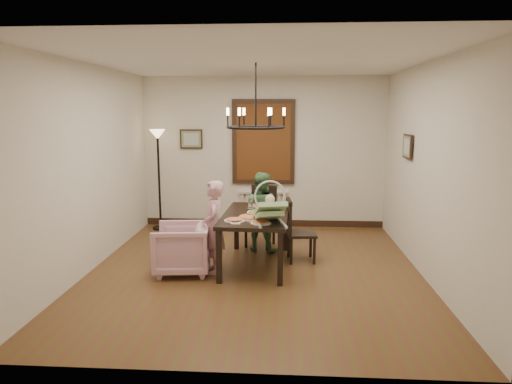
# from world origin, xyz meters

# --- Properties ---
(room_shell) EXTENTS (4.51, 5.00, 2.81)m
(room_shell) POSITION_xyz_m (0.00, 0.37, 1.40)
(room_shell) COLOR brown
(room_shell) RESTS_ON ground
(dining_table) EXTENTS (0.97, 1.63, 0.75)m
(dining_table) POSITION_xyz_m (0.00, 0.23, 0.66)
(dining_table) COLOR black
(dining_table) RESTS_ON room_shell
(chair_far) EXTENTS (0.54, 0.54, 0.98)m
(chair_far) POSITION_xyz_m (0.01, 1.18, 0.49)
(chair_far) COLOR black
(chair_far) RESTS_ON room_shell
(chair_right) EXTENTS (0.45, 0.45, 0.92)m
(chair_right) POSITION_xyz_m (0.65, 0.47, 0.46)
(chair_right) COLOR black
(chair_right) RESTS_ON room_shell
(armchair) EXTENTS (0.81, 0.79, 0.67)m
(armchair) POSITION_xyz_m (-0.98, -0.13, 0.34)
(armchair) COLOR #E5AFC9
(armchair) RESTS_ON room_shell
(elderly_woman) EXTENTS (0.29, 0.41, 1.04)m
(elderly_woman) POSITION_xyz_m (-0.55, -0.09, 0.52)
(elderly_woman) COLOR #CC909C
(elderly_woman) RESTS_ON room_shell
(seated_man) EXTENTS (0.60, 0.53, 1.03)m
(seated_man) POSITION_xyz_m (0.03, 0.93, 0.52)
(seated_man) COLOR #477747
(seated_man) RESTS_ON room_shell
(baby_bouncer) EXTENTS (0.54, 0.66, 0.38)m
(baby_bouncer) POSITION_xyz_m (0.21, -0.31, 0.94)
(baby_bouncer) COLOR #A6D895
(baby_bouncer) RESTS_ON dining_table
(salad_bowl) EXTENTS (0.29, 0.29, 0.07)m
(salad_bowl) POSITION_xyz_m (0.01, 0.10, 0.78)
(salad_bowl) COLOR white
(salad_bowl) RESTS_ON dining_table
(pizza_platter) EXTENTS (0.33, 0.33, 0.04)m
(pizza_platter) POSITION_xyz_m (-0.05, -0.08, 0.77)
(pizza_platter) COLOR tan
(pizza_platter) RESTS_ON dining_table
(drinking_glass) EXTENTS (0.08, 0.08, 0.15)m
(drinking_glass) POSITION_xyz_m (0.09, 0.40, 0.83)
(drinking_glass) COLOR silver
(drinking_glass) RESTS_ON dining_table
(window_blinds) EXTENTS (1.00, 0.03, 1.40)m
(window_blinds) POSITION_xyz_m (0.00, 2.46, 1.60)
(window_blinds) COLOR brown
(window_blinds) RESTS_ON room_shell
(radiator) EXTENTS (0.92, 0.12, 0.62)m
(radiator) POSITION_xyz_m (0.00, 2.48, 0.35)
(radiator) COLOR silver
(radiator) RESTS_ON room_shell
(picture_back) EXTENTS (0.42, 0.03, 0.36)m
(picture_back) POSITION_xyz_m (-1.35, 2.47, 1.65)
(picture_back) COLOR black
(picture_back) RESTS_ON room_shell
(picture_right) EXTENTS (0.03, 0.42, 0.36)m
(picture_right) POSITION_xyz_m (2.21, 0.90, 1.65)
(picture_right) COLOR black
(picture_right) RESTS_ON room_shell
(floor_lamp) EXTENTS (0.30, 0.30, 1.80)m
(floor_lamp) POSITION_xyz_m (-1.90, 2.15, 0.90)
(floor_lamp) COLOR black
(floor_lamp) RESTS_ON room_shell
(chandelier) EXTENTS (0.80, 0.80, 0.04)m
(chandelier) POSITION_xyz_m (0.00, 0.23, 1.95)
(chandelier) COLOR black
(chandelier) RESTS_ON room_shell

